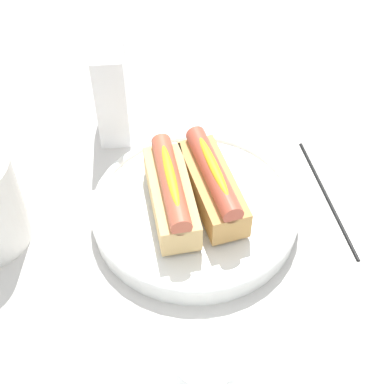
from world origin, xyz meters
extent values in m
plane|color=beige|center=(0.00, 0.00, 0.00)|extent=(2.40, 2.40, 0.00)
cylinder|color=white|center=(0.01, 0.00, 0.01)|extent=(0.27, 0.27, 0.03)
torus|color=white|center=(0.01, 0.00, 0.03)|extent=(0.27, 0.27, 0.01)
cube|color=tan|center=(0.01, -0.02, 0.05)|extent=(0.16, 0.08, 0.04)
cylinder|color=#B24C38|center=(0.01, -0.02, 0.08)|extent=(0.15, 0.06, 0.03)
ellipsoid|color=gold|center=(0.01, -0.02, 0.09)|extent=(0.11, 0.03, 0.01)
cube|color=#DBB270|center=(0.00, 0.03, 0.05)|extent=(0.15, 0.07, 0.04)
cylinder|color=#BC563D|center=(0.00, 0.03, 0.08)|extent=(0.15, 0.04, 0.03)
ellipsoid|color=gold|center=(0.00, 0.03, 0.09)|extent=(0.11, 0.02, 0.01)
cylinder|color=white|center=(-0.23, 0.01, 0.04)|extent=(0.07, 0.07, 0.09)
cylinder|color=silver|center=(-0.23, 0.01, 0.03)|extent=(0.06, 0.06, 0.05)
cube|color=white|center=(0.21, 0.10, 0.07)|extent=(0.11, 0.05, 0.15)
cylinder|color=black|center=(0.03, -0.19, 0.00)|extent=(0.22, 0.03, 0.01)
camera|label=1|loc=(-0.47, 0.05, 0.59)|focal=52.66mm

